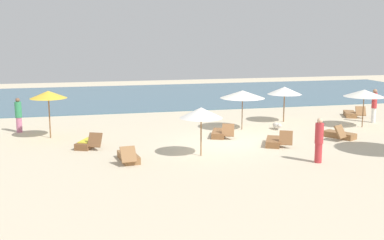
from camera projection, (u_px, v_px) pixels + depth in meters
name	position (u px, v px, depth m)	size (l,w,h in m)	color
ground_plane	(230.00, 141.00, 21.70)	(60.00, 60.00, 0.00)	beige
ocean_water	(163.00, 95.00, 37.93)	(48.00, 16.00, 0.06)	#476B7F
umbrella_0	(48.00, 95.00, 22.09)	(1.72, 1.72, 2.25)	brown
umbrella_1	(364.00, 93.00, 24.80)	(2.12, 2.12, 2.00)	brown
umbrella_2	(243.00, 94.00, 24.13)	(2.29, 2.29, 2.03)	brown
umbrella_3	(201.00, 113.00, 18.84)	(1.73, 1.73, 1.98)	olive
umbrella_4	(285.00, 91.00, 26.32)	(1.91, 1.91, 1.98)	brown
lounger_0	(351.00, 114.00, 28.29)	(1.23, 1.79, 0.68)	olive
lounger_1	(339.00, 135.00, 22.36)	(1.30, 1.72, 0.74)	olive
lounger_2	(88.00, 143.00, 20.56)	(1.22, 1.74, 0.73)	brown
lounger_3	(220.00, 133.00, 22.69)	(1.15, 1.77, 0.71)	brown
lounger_4	(129.00, 157.00, 18.29)	(0.78, 1.72, 0.72)	olive
lounger_5	(274.00, 141.00, 20.95)	(1.25, 1.73, 0.74)	brown
person_0	(19.00, 115.00, 23.61)	(0.42, 0.42, 1.75)	#D17299
person_1	(374.00, 105.00, 26.23)	(0.38, 0.38, 1.88)	white
person_2	(319.00, 140.00, 17.98)	(0.40, 0.40, 1.74)	#BF3338
dog	(277.00, 126.00, 24.43)	(0.38, 0.80, 0.36)	silver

